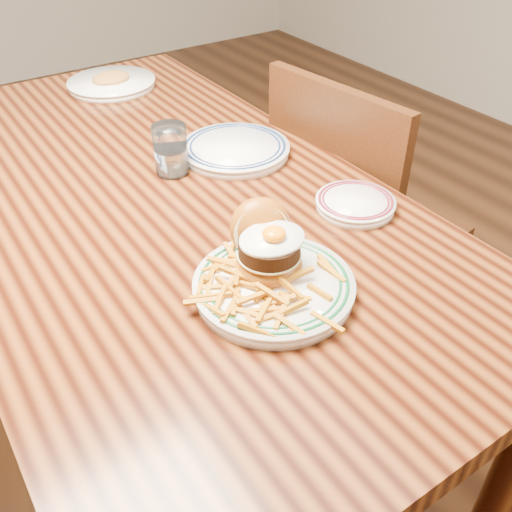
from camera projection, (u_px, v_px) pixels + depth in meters
floor at (183, 412)px, 1.66m from camera, size 6.00×6.00×0.00m
table at (160, 225)px, 1.26m from camera, size 0.85×1.60×0.75m
chair_right at (354, 223)px, 1.58m from camera, size 0.47×0.47×0.91m
main_plate at (272, 271)px, 0.93m from camera, size 0.27×0.28×0.13m
side_plate at (355, 203)px, 1.14m from camera, size 0.16×0.16×0.02m
rear_plate at (235, 149)px, 1.33m from camera, size 0.25×0.25×0.03m
water_glass at (171, 153)px, 1.24m from camera, size 0.07×0.07×0.11m
far_plate at (112, 83)px, 1.67m from camera, size 0.25×0.25×0.05m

